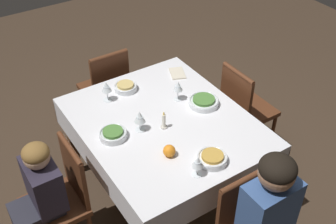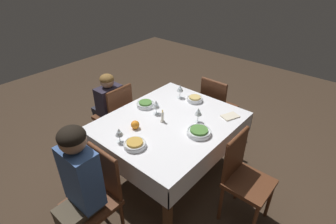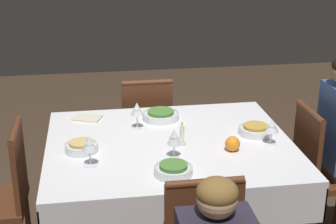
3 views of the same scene
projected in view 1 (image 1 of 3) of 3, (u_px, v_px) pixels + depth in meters
The scene contains 17 objects.
ground_plane at pixel (164, 192), 3.43m from camera, with size 8.00×8.00×0.00m, color #3D2D21.
dining_table at pixel (164, 130), 3.02m from camera, with size 1.35×1.13×0.75m.
chair_south at pixel (62, 197), 2.74m from camera, with size 0.38×0.38×0.90m.
chair_west at pixel (107, 87), 3.73m from camera, with size 0.38×0.38×0.90m.
chair_north at pixel (244, 107), 3.50m from camera, with size 0.38×0.38×0.90m.
person_child_dark at pixel (37, 202), 2.65m from camera, with size 0.30×0.33×1.00m.
bowl_east at pixel (212, 158), 2.63m from camera, with size 0.19×0.19×0.06m.
wine_glass_east at pixel (198, 163), 2.50m from camera, with size 0.07×0.07×0.14m.
bowl_south at pixel (113, 134), 2.81m from camera, with size 0.19×0.19×0.06m.
wine_glass_south at pixel (140, 117), 2.82m from camera, with size 0.08×0.08×0.16m.
bowl_west at pixel (126, 87), 3.25m from camera, with size 0.18×0.18×0.06m.
wine_glass_west at pixel (107, 87), 3.09m from camera, with size 0.07×0.07×0.16m.
bowl_north at pixel (204, 101), 3.10m from camera, with size 0.23×0.23×0.06m.
wine_glass_north at pixel (178, 87), 3.09m from camera, with size 0.07×0.07×0.16m.
candle_centerpiece at pixel (164, 122), 2.88m from camera, with size 0.05×0.05×0.14m.
orange_fruit at pixel (169, 151), 2.67m from camera, with size 0.08×0.08×0.08m, color orange.
napkin_red_folded at pixel (177, 73), 3.44m from camera, with size 0.20×0.17×0.01m.
Camera 1 is at (1.94, -1.23, 2.64)m, focal length 45.00 mm.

